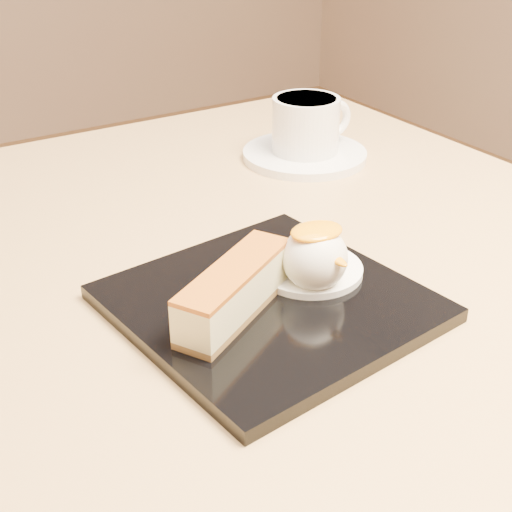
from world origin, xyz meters
TOP-DOWN VIEW (x-y plane):
  - table at (0.00, 0.00)m, footprint 0.80×0.80m
  - dessert_plate at (-0.02, -0.09)m, footprint 0.24×0.24m
  - cheesecake at (-0.05, -0.10)m, footprint 0.12×0.09m
  - cream_smear at (0.03, -0.08)m, footprint 0.09×0.09m
  - ice_cream_scoop at (0.02, -0.10)m, footprint 0.05×0.05m
  - mango_sauce at (0.02, -0.10)m, footprint 0.04×0.03m
  - mint_sprig at (0.00, -0.05)m, footprint 0.03×0.02m
  - saucer at (0.20, 0.16)m, footprint 0.15×0.15m
  - coffee_cup at (0.20, 0.16)m, footprint 0.11×0.08m

SIDE VIEW (x-z plane):
  - table at x=0.00m, z-range 0.20..0.92m
  - saucer at x=0.20m, z-range 0.72..0.73m
  - dessert_plate at x=-0.02m, z-range 0.72..0.73m
  - cream_smear at x=0.03m, z-range 0.73..0.74m
  - mint_sprig at x=0.00m, z-range 0.74..0.74m
  - cheesecake at x=-0.05m, z-range 0.73..0.77m
  - ice_cream_scoop at x=0.02m, z-range 0.73..0.78m
  - coffee_cup at x=0.20m, z-range 0.73..0.80m
  - mango_sauce at x=0.02m, z-range 0.78..0.79m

